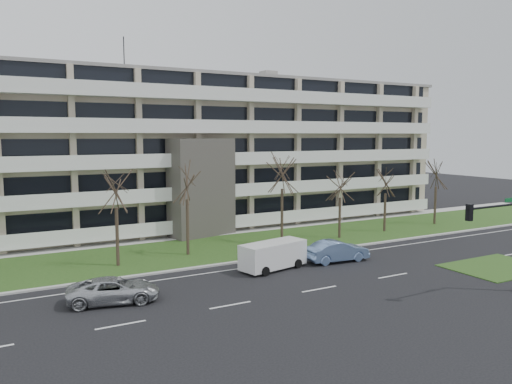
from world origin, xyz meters
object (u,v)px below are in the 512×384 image
silver_pickup (114,290)px  white_van (274,253)px  blue_sedan (337,251)px  traffic_signal (502,233)px

silver_pickup → white_van: 11.56m
blue_sedan → white_van: white_van is taller
blue_sedan → traffic_signal: 11.72m
silver_pickup → traffic_signal: traffic_signal is taller
blue_sedan → white_van: (-5.17, 0.44, 0.35)m
silver_pickup → white_van: white_van is taller
silver_pickup → blue_sedan: 16.64m
traffic_signal → white_van: bearing=126.6°
blue_sedan → traffic_signal: size_ratio=0.84×
blue_sedan → white_van: bearing=89.5°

